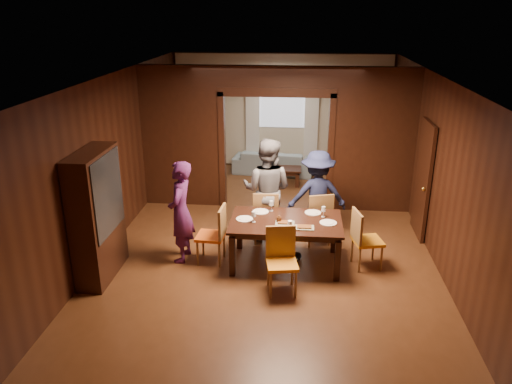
# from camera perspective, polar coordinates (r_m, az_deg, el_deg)

# --- Properties ---
(floor) EXTENTS (9.00, 9.00, 0.00)m
(floor) POSITION_cam_1_polar(r_m,az_deg,el_deg) (9.09, 1.63, -5.38)
(floor) COLOR #532E17
(floor) RESTS_ON ground
(ceiling) EXTENTS (5.50, 9.00, 0.02)m
(ceiling) POSITION_cam_1_polar(r_m,az_deg,el_deg) (8.26, 1.83, 13.06)
(ceiling) COLOR silver
(ceiling) RESTS_ON room_walls
(room_walls) EXTENTS (5.52, 9.01, 2.90)m
(room_walls) POSITION_cam_1_polar(r_m,az_deg,el_deg) (10.36, 2.39, 6.73)
(room_walls) COLOR black
(room_walls) RESTS_ON floor
(person_purple) EXTENTS (0.42, 0.63, 1.69)m
(person_purple) POSITION_cam_1_polar(r_m,az_deg,el_deg) (8.15, -8.60, -2.25)
(person_purple) COLOR #4D1B51
(person_purple) RESTS_ON floor
(person_grey) EXTENTS (1.03, 0.88, 1.86)m
(person_grey) POSITION_cam_1_polar(r_m,az_deg,el_deg) (8.77, 1.26, 0.23)
(person_grey) COLOR slate
(person_grey) RESTS_ON floor
(person_navy) EXTENTS (1.14, 0.76, 1.63)m
(person_navy) POSITION_cam_1_polar(r_m,az_deg,el_deg) (8.91, 7.00, -0.38)
(person_navy) COLOR #1A2041
(person_navy) RESTS_ON floor
(sofa) EXTENTS (2.07, 1.00, 0.58)m
(sofa) POSITION_cam_1_polar(r_m,az_deg,el_deg) (12.59, 2.04, 3.48)
(sofa) COLOR #8099A8
(sofa) RESTS_ON floor
(serving_bowl) EXTENTS (0.28, 0.28, 0.07)m
(serving_bowl) POSITION_cam_1_polar(r_m,az_deg,el_deg) (8.07, 4.40, -2.70)
(serving_bowl) COLOR black
(serving_bowl) RESTS_ON dining_table
(dining_table) EXTENTS (1.77, 1.10, 0.76)m
(dining_table) POSITION_cam_1_polar(r_m,az_deg,el_deg) (8.12, 3.39, -5.74)
(dining_table) COLOR black
(dining_table) RESTS_ON floor
(coffee_table) EXTENTS (0.80, 0.50, 0.40)m
(coffee_table) POSITION_cam_1_polar(r_m,az_deg,el_deg) (11.80, 3.21, 1.82)
(coffee_table) COLOR black
(coffee_table) RESTS_ON floor
(chair_left) EXTENTS (0.47, 0.47, 0.97)m
(chair_left) POSITION_cam_1_polar(r_m,az_deg,el_deg) (8.16, -5.21, -4.83)
(chair_left) COLOR orange
(chair_left) RESTS_ON floor
(chair_right) EXTENTS (0.53, 0.53, 0.97)m
(chair_right) POSITION_cam_1_polar(r_m,az_deg,el_deg) (8.17, 12.65, -5.26)
(chair_right) COLOR orange
(chair_right) RESTS_ON floor
(chair_far_l) EXTENTS (0.46, 0.46, 0.97)m
(chair_far_l) POSITION_cam_1_polar(r_m,az_deg,el_deg) (8.84, 1.16, -2.72)
(chair_far_l) COLOR orange
(chair_far_l) RESTS_ON floor
(chair_far_r) EXTENTS (0.54, 0.54, 0.97)m
(chair_far_r) POSITION_cam_1_polar(r_m,az_deg,el_deg) (8.84, 6.99, -2.85)
(chair_far_r) COLOR #C45F12
(chair_far_r) RESTS_ON floor
(chair_near) EXTENTS (0.51, 0.51, 0.97)m
(chair_near) POSITION_cam_1_polar(r_m,az_deg,el_deg) (7.30, 2.99, -8.00)
(chair_near) COLOR orange
(chair_near) RESTS_ON floor
(hutch) EXTENTS (0.40, 1.20, 2.00)m
(hutch) POSITION_cam_1_polar(r_m,az_deg,el_deg) (7.90, -17.70, -2.58)
(hutch) COLOR black
(hutch) RESTS_ON floor
(door_right) EXTENTS (0.06, 0.90, 2.10)m
(door_right) POSITION_cam_1_polar(r_m,az_deg,el_deg) (9.41, 18.54, 1.34)
(door_right) COLOR black
(door_right) RESTS_ON floor
(window_far) EXTENTS (1.20, 0.03, 1.30)m
(window_far) POSITION_cam_1_polar(r_m,az_deg,el_deg) (12.82, 3.01, 10.26)
(window_far) COLOR silver
(window_far) RESTS_ON back_wall
(curtain_left) EXTENTS (0.35, 0.06, 2.40)m
(curtain_left) POSITION_cam_1_polar(r_m,az_deg,el_deg) (12.92, -0.39, 8.33)
(curtain_left) COLOR white
(curtain_left) RESTS_ON back_wall
(curtain_right) EXTENTS (0.35, 0.06, 2.40)m
(curtain_right) POSITION_cam_1_polar(r_m,az_deg,el_deg) (12.86, 6.34, 8.15)
(curtain_right) COLOR white
(curtain_right) RESTS_ON back_wall
(plate_left) EXTENTS (0.27, 0.27, 0.01)m
(plate_left) POSITION_cam_1_polar(r_m,az_deg,el_deg) (8.00, -1.32, -3.09)
(plate_left) COLOR white
(plate_left) RESTS_ON dining_table
(plate_far_l) EXTENTS (0.27, 0.27, 0.01)m
(plate_far_l) POSITION_cam_1_polar(r_m,az_deg,el_deg) (8.28, 0.53, -2.25)
(plate_far_l) COLOR white
(plate_far_l) RESTS_ON dining_table
(plate_far_r) EXTENTS (0.27, 0.27, 0.01)m
(plate_far_r) POSITION_cam_1_polar(r_m,az_deg,el_deg) (8.29, 6.52, -2.36)
(plate_far_r) COLOR silver
(plate_far_r) RESTS_ON dining_table
(plate_right) EXTENTS (0.27, 0.27, 0.01)m
(plate_right) POSITION_cam_1_polar(r_m,az_deg,el_deg) (7.94, 8.25, -3.50)
(plate_right) COLOR white
(plate_right) RESTS_ON dining_table
(plate_near) EXTENTS (0.27, 0.27, 0.01)m
(plate_near) POSITION_cam_1_polar(r_m,az_deg,el_deg) (7.68, 3.27, -4.15)
(plate_near) COLOR silver
(plate_near) RESTS_ON dining_table
(platter_a) EXTENTS (0.30, 0.20, 0.04)m
(platter_a) POSITION_cam_1_polar(r_m,az_deg,el_deg) (7.84, 3.32, -3.53)
(platter_a) COLOR gray
(platter_a) RESTS_ON dining_table
(platter_b) EXTENTS (0.30, 0.20, 0.04)m
(platter_b) POSITION_cam_1_polar(r_m,az_deg,el_deg) (7.71, 5.54, -4.01)
(platter_b) COLOR gray
(platter_b) RESTS_ON dining_table
(wineglass_left) EXTENTS (0.08, 0.08, 0.18)m
(wineglass_left) POSITION_cam_1_polar(r_m,az_deg,el_deg) (7.86, -0.28, -2.86)
(wineglass_left) COLOR white
(wineglass_left) RESTS_ON dining_table
(wineglass_far) EXTENTS (0.08, 0.08, 0.18)m
(wineglass_far) POSITION_cam_1_polar(r_m,az_deg,el_deg) (8.29, 1.77, -1.59)
(wineglass_far) COLOR silver
(wineglass_far) RESTS_ON dining_table
(wineglass_right) EXTENTS (0.08, 0.08, 0.18)m
(wineglass_right) POSITION_cam_1_polar(r_m,az_deg,el_deg) (8.13, 7.72, -2.25)
(wineglass_right) COLOR white
(wineglass_right) RESTS_ON dining_table
(tumbler) EXTENTS (0.07, 0.07, 0.14)m
(tumbler) POSITION_cam_1_polar(r_m,az_deg,el_deg) (7.64, 3.90, -3.78)
(tumbler) COLOR silver
(tumbler) RESTS_ON dining_table
(condiment_jar) EXTENTS (0.08, 0.08, 0.11)m
(condiment_jar) POSITION_cam_1_polar(r_m,az_deg,el_deg) (7.87, 2.64, -3.11)
(condiment_jar) COLOR #452510
(condiment_jar) RESTS_ON dining_table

